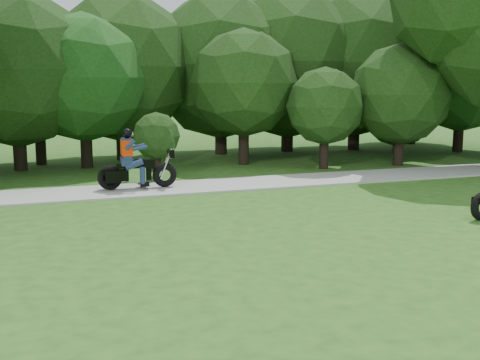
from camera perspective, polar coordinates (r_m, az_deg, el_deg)
ground at (r=11.69m, az=11.66°, el=-6.99°), size 100.00×100.00×0.00m
walkway at (r=18.81m, az=-0.90°, el=-0.43°), size 60.00×2.20×0.06m
tree_line at (r=24.91m, az=-7.57°, el=10.25°), size 38.99×11.96×7.77m
touring_motorcycle at (r=18.10m, az=-10.16°, el=1.23°), size 2.37×0.68×1.81m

